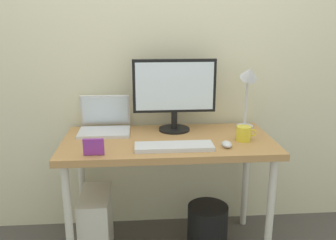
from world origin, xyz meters
name	(u,v)px	position (x,y,z in m)	size (l,w,h in m)	color
back_wall	(164,43)	(0.00, 0.37, 1.30)	(4.40, 0.04, 2.60)	beige
desk	(168,151)	(0.00, 0.00, 0.68)	(1.27, 0.62, 0.75)	#B7844C
monitor	(174,91)	(0.06, 0.18, 1.02)	(0.53, 0.20, 0.46)	black
laptop	(105,123)	(-0.39, 0.20, 0.81)	(0.32, 0.27, 0.23)	silver
desk_lamp	(249,83)	(0.53, 0.18, 1.06)	(0.11, 0.16, 0.44)	silver
keyboard	(174,147)	(0.02, -0.17, 0.76)	(0.44, 0.14, 0.02)	silver
mouse	(227,144)	(0.32, -0.17, 0.77)	(0.06, 0.09, 0.03)	silver
coffee_mug	(244,134)	(0.45, -0.06, 0.80)	(0.12, 0.09, 0.09)	yellow
photo_frame	(94,147)	(-0.41, -0.24, 0.80)	(0.11, 0.02, 0.09)	purple
computer_tower	(96,225)	(-0.45, -0.03, 0.21)	(0.18, 0.36, 0.42)	silver
wastebasket	(207,227)	(0.26, -0.02, 0.15)	(0.26, 0.26, 0.30)	black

